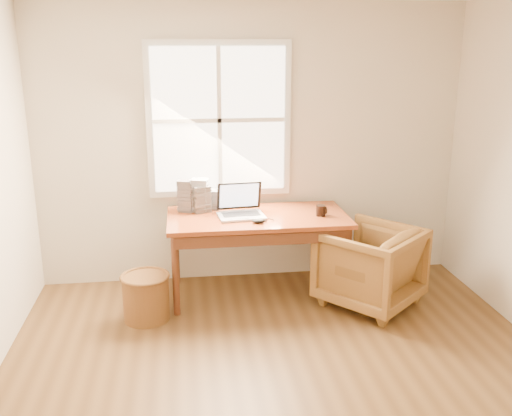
{
  "coord_description": "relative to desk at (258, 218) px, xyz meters",
  "views": [
    {
      "loc": [
        -0.66,
        -3.01,
        2.22
      ],
      "look_at": [
        -0.04,
        1.65,
        0.86
      ],
      "focal_mm": 40.0,
      "sensor_mm": 36.0,
      "label": 1
    }
  ],
  "objects": [
    {
      "name": "room_shell",
      "position": [
        -0.02,
        -1.64,
        0.59
      ],
      "size": [
        4.04,
        4.54,
        2.64
      ],
      "color": "brown",
      "rests_on": "ground"
    },
    {
      "name": "wicker_stool",
      "position": [
        -0.99,
        -0.39,
        -0.54
      ],
      "size": [
        0.38,
        0.38,
        0.38
      ],
      "primitive_type": "cylinder",
      "rotation": [
        0.0,
        0.0,
        -0.01
      ],
      "color": "brown",
      "rests_on": "room_shell"
    },
    {
      "name": "armchair",
      "position": [
        0.94,
        -0.35,
        -0.38
      ],
      "size": [
        1.08,
        1.08,
        0.71
      ],
      "primitive_type": "imported",
      "rotation": [
        0.0,
        0.0,
        3.86
      ],
      "color": "brown",
      "rests_on": "room_shell"
    },
    {
      "name": "cd_stack_d",
      "position": [
        -0.38,
        0.27,
        0.11
      ],
      "size": [
        0.17,
        0.16,
        0.18
      ],
      "primitive_type": "cube",
      "rotation": [
        0.0,
        0.0,
        -0.31
      ],
      "color": "#ACB1B7",
      "rests_on": "desk"
    },
    {
      "name": "desk",
      "position": [
        0.0,
        0.0,
        0.0
      ],
      "size": [
        1.6,
        0.8,
        0.04
      ],
      "primitive_type": "cube",
      "color": "brown",
      "rests_on": "room_shell"
    },
    {
      "name": "coffee_mug",
      "position": [
        0.55,
        -0.08,
        0.07
      ],
      "size": [
        0.1,
        0.1,
        0.09
      ],
      "primitive_type": "cylinder",
      "rotation": [
        0.0,
        0.0,
        0.19
      ],
      "color": "black",
      "rests_on": "desk"
    },
    {
      "name": "cd_stack_b",
      "position": [
        -0.49,
        0.19,
        0.14
      ],
      "size": [
        0.19,
        0.18,
        0.24
      ],
      "primitive_type": "cube",
      "rotation": [
        0.0,
        0.0,
        0.35
      ],
      "color": "#28282D",
      "rests_on": "desk"
    },
    {
      "name": "laptop",
      "position": [
        -0.15,
        -0.04,
        0.19
      ],
      "size": [
        0.49,
        0.51,
        0.33
      ],
      "primitive_type": null,
      "rotation": [
        0.0,
        0.0,
        0.1
      ],
      "color": "#A6A7AD",
      "rests_on": "desk"
    },
    {
      "name": "cd_stack_c",
      "position": [
        -0.63,
        0.22,
        0.17
      ],
      "size": [
        0.16,
        0.15,
        0.29
      ],
      "primitive_type": "cube",
      "rotation": [
        0.0,
        0.0,
        -0.32
      ],
      "color": "gray",
      "rests_on": "desk"
    },
    {
      "name": "mouse",
      "position": [
        -0.03,
        -0.23,
        0.04
      ],
      "size": [
        0.12,
        0.08,
        0.04
      ],
      "primitive_type": "ellipsoid",
      "rotation": [
        0.0,
        0.0,
        -0.13
      ],
      "color": "black",
      "rests_on": "desk"
    },
    {
      "name": "cd_stack_a",
      "position": [
        -0.51,
        0.21,
        0.17
      ],
      "size": [
        0.18,
        0.17,
        0.3
      ],
      "primitive_type": "cube",
      "rotation": [
        0.0,
        0.0,
        -0.27
      ],
      "color": "silver",
      "rests_on": "desk"
    }
  ]
}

